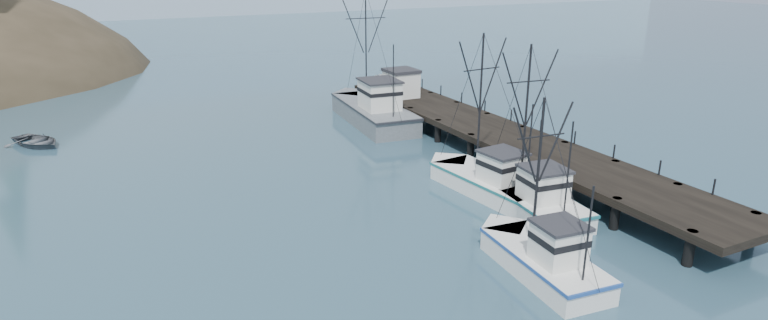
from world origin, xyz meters
TOP-DOWN VIEW (x-y plane):
  - ground at (0.00, 0.00)m, footprint 400.00×400.00m
  - pier at (14.00, 16.00)m, footprint 6.00×44.00m
  - distant_ridge at (10.00, 170.00)m, footprint 360.00×40.00m
  - trawler_near at (8.80, 5.72)m, footprint 4.47×10.60m
  - trawler_mid at (4.00, -1.05)m, footprint 3.76×9.18m
  - trawler_far at (8.18, 9.46)m, footprint 4.35×10.82m
  - work_vessel at (9.15, 29.68)m, footprint 5.71×15.47m
  - pier_shed at (12.88, 30.61)m, footprint 3.00×3.20m
  - pickup_truck at (13.63, 34.00)m, footprint 6.51×4.33m
  - motorboat at (-20.10, 35.63)m, footprint 6.05×6.52m

SIDE VIEW (x-z plane):
  - ground at x=0.00m, z-range 0.00..0.00m
  - distant_ridge at x=10.00m, z-range -13.00..13.00m
  - motorboat at x=-20.10m, z-range -0.55..0.55m
  - trawler_mid at x=4.00m, z-range -3.86..5.50m
  - trawler_near at x=8.80m, z-range -4.57..6.21m
  - trawler_far at x=8.18m, z-range -4.72..6.36m
  - work_vessel at x=9.15m, z-range -5.23..7.69m
  - pier at x=14.00m, z-range 0.69..2.69m
  - pickup_truck at x=13.63m, z-range 2.00..3.66m
  - pier_shed at x=12.88m, z-range 2.02..4.82m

